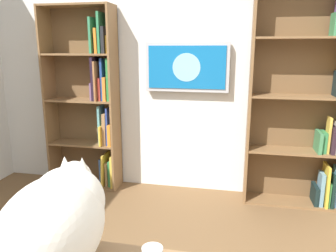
{
  "coord_description": "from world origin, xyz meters",
  "views": [
    {
      "loc": [
        -0.52,
        1.23,
        1.54
      ],
      "look_at": [
        -0.04,
        -1.09,
        0.98
      ],
      "focal_mm": 34.95,
      "sensor_mm": 36.0,
      "label": 1
    }
  ],
  "objects_px": {
    "bookshelf_right": "(91,101)",
    "cat": "(57,220)",
    "bookshelf_left": "(313,102)",
    "wall_mounted_tv": "(187,67)"
  },
  "relations": [
    {
      "from": "cat",
      "to": "bookshelf_right",
      "type": "bearing_deg",
      "value": -68.25
    },
    {
      "from": "bookshelf_left",
      "to": "wall_mounted_tv",
      "type": "height_order",
      "value": "bookshelf_left"
    },
    {
      "from": "bookshelf_left",
      "to": "bookshelf_right",
      "type": "relative_size",
      "value": 1.1
    },
    {
      "from": "bookshelf_right",
      "to": "wall_mounted_tv",
      "type": "xyz_separation_m",
      "value": [
        -1.04,
        -0.08,
        0.37
      ]
    },
    {
      "from": "bookshelf_left",
      "to": "wall_mounted_tv",
      "type": "distance_m",
      "value": 1.27
    },
    {
      "from": "bookshelf_right",
      "to": "cat",
      "type": "relative_size",
      "value": 2.98
    },
    {
      "from": "bookshelf_left",
      "to": "bookshelf_right",
      "type": "distance_m",
      "value": 2.27
    },
    {
      "from": "wall_mounted_tv",
      "to": "cat",
      "type": "bearing_deg",
      "value": 87.22
    },
    {
      "from": "wall_mounted_tv",
      "to": "cat",
      "type": "relative_size",
      "value": 1.3
    },
    {
      "from": "wall_mounted_tv",
      "to": "cat",
      "type": "xyz_separation_m",
      "value": [
        0.12,
        2.4,
        -0.42
      ]
    }
  ]
}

